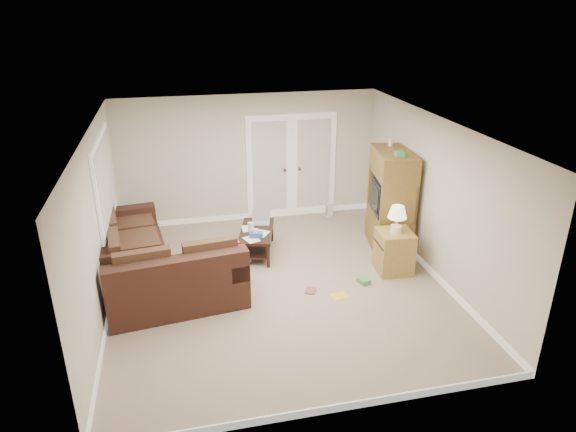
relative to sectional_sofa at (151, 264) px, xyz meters
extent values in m
plane|color=gray|center=(1.90, -0.46, -0.36)|extent=(5.50, 5.50, 0.00)
cube|color=white|center=(1.90, -0.46, 2.14)|extent=(5.00, 5.50, 0.02)
cube|color=beige|center=(-0.60, -0.46, 0.89)|extent=(0.02, 5.50, 2.50)
cube|color=beige|center=(4.40, -0.46, 0.89)|extent=(0.02, 5.50, 2.50)
cube|color=beige|center=(1.90, 2.29, 0.89)|extent=(5.00, 0.02, 2.50)
cube|color=beige|center=(1.90, -3.21, 0.89)|extent=(5.00, 0.02, 2.50)
cube|color=white|center=(2.30, 2.26, 0.66)|extent=(0.90, 0.04, 2.13)
cube|color=white|center=(3.20, 2.26, 0.66)|extent=(0.90, 0.04, 2.13)
cube|color=silver|center=(2.30, 2.23, 0.71)|extent=(0.68, 0.02, 1.80)
cube|color=silver|center=(3.20, 2.23, 0.71)|extent=(0.68, 0.02, 1.80)
cube|color=white|center=(-0.57, 0.54, 1.19)|extent=(0.04, 1.92, 1.42)
cube|color=silver|center=(-0.54, 0.54, 1.19)|extent=(0.02, 1.74, 1.24)
cube|color=#3B1F17|center=(-0.27, 0.52, -0.13)|extent=(1.29, 2.59, 0.45)
cube|color=#3B1F17|center=(-0.63, 0.48, 0.33)|extent=(0.58, 2.50, 0.47)
cube|color=#3B1F17|center=(-0.42, 1.63, 0.21)|extent=(1.00, 0.38, 0.24)
cube|color=#4E311F|center=(-0.19, 0.53, 0.16)|extent=(0.95, 2.45, 0.13)
cube|color=#3B1F17|center=(0.37, -0.65, -0.13)|extent=(2.06, 1.22, 0.45)
cube|color=#3B1F17|center=(0.41, -1.01, 0.33)|extent=(1.97, 0.51, 0.47)
cube|color=#3B1F17|center=(1.21, -0.54, 0.21)|extent=(0.38, 1.00, 0.24)
cube|color=#4E311F|center=(0.36, -0.56, 0.16)|extent=(1.91, 0.88, 0.13)
cube|color=black|center=(1.21, -0.54, 0.35)|extent=(0.45, 0.90, 0.03)
cube|color=#B11219|center=(1.18, -0.31, 0.37)|extent=(0.36, 0.17, 0.02)
cube|color=black|center=(1.77, 0.70, 0.06)|extent=(0.80, 1.19, 0.05)
cube|color=black|center=(1.77, 0.70, -0.21)|extent=(0.70, 1.09, 0.03)
cylinder|color=silver|center=(1.66, 0.68, 0.16)|extent=(0.09, 0.09, 0.16)
cylinder|color=#B11219|center=(1.66, 0.68, 0.31)|extent=(0.01, 0.01, 0.14)
cube|color=#31429F|center=(1.71, 0.41, 0.13)|extent=(0.24, 0.17, 0.09)
cube|color=white|center=(1.74, 0.61, 0.09)|extent=(0.49, 0.66, 0.00)
cube|color=brown|center=(4.10, 0.45, -0.03)|extent=(0.79, 1.19, 0.66)
cube|color=brown|center=(4.10, 0.45, 1.19)|extent=(0.79, 1.19, 0.44)
cube|color=black|center=(4.08, 0.45, 0.58)|extent=(0.64, 0.75, 0.55)
cube|color=black|center=(3.81, 0.50, 0.60)|extent=(0.11, 0.57, 0.44)
cube|color=#44964D|center=(4.05, 0.17, 1.44)|extent=(0.17, 0.22, 0.07)
cylinder|color=silver|center=(4.16, 0.77, 1.48)|extent=(0.08, 0.08, 0.13)
cube|color=#A6803D|center=(3.83, -0.41, -0.01)|extent=(0.57, 0.57, 0.70)
cylinder|color=white|center=(3.83, -0.41, 0.39)|extent=(0.17, 0.17, 0.11)
cylinder|color=white|center=(3.83, -0.41, 0.52)|extent=(0.03, 0.03, 0.15)
cone|color=white|center=(3.83, -0.41, 0.68)|extent=(0.30, 0.30, 0.19)
cube|color=silver|center=(3.49, 1.99, -0.21)|extent=(0.14, 0.13, 0.30)
cube|color=gold|center=(2.73, -0.98, -0.36)|extent=(0.29, 0.24, 0.01)
cube|color=#44964D|center=(3.23, -0.69, -0.32)|extent=(0.19, 0.22, 0.07)
imported|color=brown|center=(2.28, -0.71, -0.35)|extent=(0.22, 0.25, 0.02)
camera|label=1|loc=(0.52, -7.25, 3.73)|focal=32.00mm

